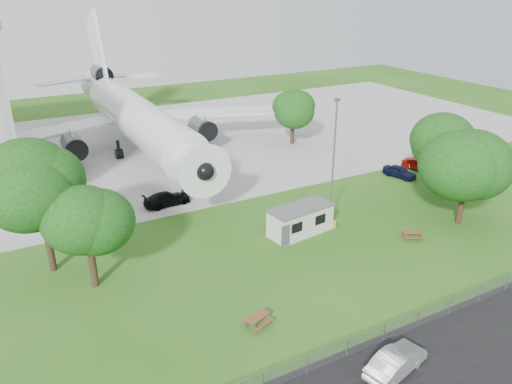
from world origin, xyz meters
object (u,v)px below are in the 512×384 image
airliner (135,115)px  car_centre_sedan (396,362)px  site_cabin (300,220)px  picnic_west (258,326)px  picnic_east (412,239)px

airliner → car_centre_sedan: airliner is taller
airliner → site_cabin: 31.00m
airliner → picnic_west: (-3.42, -40.07, -5.27)m
airliner → picnic_east: airliner is taller
airliner → picnic_east: bearing=-67.6°
picnic_west → site_cabin: bearing=25.5°
picnic_east → car_centre_sedan: (-13.14, -11.88, 0.76)m
picnic_east → car_centre_sedan: size_ratio=0.39×
site_cabin → picnic_east: (8.27, -5.88, -1.31)m
car_centre_sedan → airliner: bearing=-12.0°
site_cabin → picnic_east: site_cabin is taller
airliner → picnic_west: bearing=-94.9°
site_cabin → picnic_east: bearing=-35.4°
car_centre_sedan → picnic_east: bearing=-61.9°
site_cabin → car_centre_sedan: site_cabin is taller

